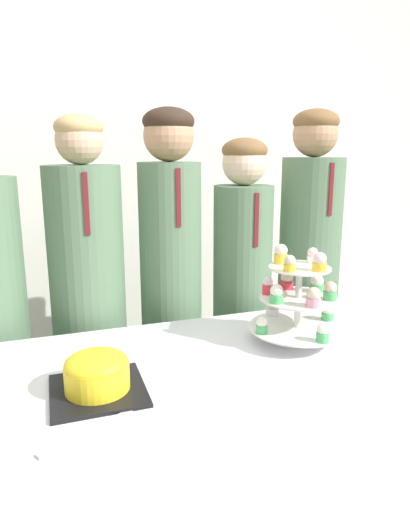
{
  "coord_description": "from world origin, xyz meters",
  "views": [
    {
      "loc": [
        -0.41,
        -0.82,
        1.38
      ],
      "look_at": [
        0.01,
        0.42,
        1.09
      ],
      "focal_mm": 32.0,
      "sensor_mm": 36.0,
      "label": 1
    }
  ],
  "objects_px": {
    "cake_knife": "(72,441)",
    "student_1": "(90,320)",
    "student_4": "(307,288)",
    "student_2": "(171,300)",
    "student_3": "(242,307)",
    "cupcake_stand": "(298,297)",
    "round_cake": "(97,373)"
  },
  "relations": [
    {
      "from": "student_2",
      "to": "student_3",
      "type": "distance_m",
      "value": 0.33
    },
    {
      "from": "student_1",
      "to": "student_3",
      "type": "relative_size",
      "value": 1.05
    },
    {
      "from": "cake_knife",
      "to": "cupcake_stand",
      "type": "bearing_deg",
      "value": -5.24
    },
    {
      "from": "round_cake",
      "to": "student_2",
      "type": "distance_m",
      "value": 0.75
    },
    {
      "from": "student_2",
      "to": "student_3",
      "type": "relative_size",
      "value": 1.08
    },
    {
      "from": "cupcake_stand",
      "to": "student_4",
      "type": "distance_m",
      "value": 0.65
    },
    {
      "from": "student_2",
      "to": "student_4",
      "type": "distance_m",
      "value": 0.66
    },
    {
      "from": "round_cake",
      "to": "student_3",
      "type": "relative_size",
      "value": 0.17
    },
    {
      "from": "cake_knife",
      "to": "student_3",
      "type": "bearing_deg",
      "value": 18.69
    },
    {
      "from": "round_cake",
      "to": "student_4",
      "type": "xyz_separation_m",
      "value": [
        1.04,
        0.65,
        -0.05
      ]
    },
    {
      "from": "student_1",
      "to": "student_2",
      "type": "distance_m",
      "value": 0.34
    },
    {
      "from": "cupcake_stand",
      "to": "student_4",
      "type": "bearing_deg",
      "value": 55.2
    },
    {
      "from": "cupcake_stand",
      "to": "student_1",
      "type": "bearing_deg",
      "value": 141.02
    },
    {
      "from": "cake_knife",
      "to": "student_3",
      "type": "relative_size",
      "value": 0.16
    },
    {
      "from": "student_1",
      "to": "student_4",
      "type": "bearing_deg",
      "value": 0.0
    },
    {
      "from": "student_2",
      "to": "student_3",
      "type": "xyz_separation_m",
      "value": [
        0.33,
        -0.0,
        -0.07
      ]
    },
    {
      "from": "cake_knife",
      "to": "student_2",
      "type": "xyz_separation_m",
      "value": [
        0.45,
        0.84,
        0.01
      ]
    },
    {
      "from": "round_cake",
      "to": "cupcake_stand",
      "type": "relative_size",
      "value": 0.75
    },
    {
      "from": "student_1",
      "to": "student_4",
      "type": "distance_m",
      "value": 1.0
    },
    {
      "from": "round_cake",
      "to": "student_2",
      "type": "relative_size",
      "value": 0.16
    },
    {
      "from": "cupcake_stand",
      "to": "student_4",
      "type": "xyz_separation_m",
      "value": [
        0.36,
        0.52,
        -0.15
      ]
    },
    {
      "from": "student_4",
      "to": "student_2",
      "type": "bearing_deg",
      "value": -180.0
    },
    {
      "from": "cupcake_stand",
      "to": "student_3",
      "type": "xyz_separation_m",
      "value": [
        0.02,
        0.52,
        -0.21
      ]
    },
    {
      "from": "student_2",
      "to": "student_1",
      "type": "bearing_deg",
      "value": 180.0
    },
    {
      "from": "student_3",
      "to": "student_4",
      "type": "bearing_deg",
      "value": 0.0
    },
    {
      "from": "cupcake_stand",
      "to": "student_4",
      "type": "relative_size",
      "value": 0.21
    },
    {
      "from": "cake_knife",
      "to": "student_1",
      "type": "distance_m",
      "value": 0.85
    },
    {
      "from": "cake_knife",
      "to": "student_4",
      "type": "height_order",
      "value": "student_4"
    },
    {
      "from": "round_cake",
      "to": "student_1",
      "type": "distance_m",
      "value": 0.65
    },
    {
      "from": "round_cake",
      "to": "cake_knife",
      "type": "xyz_separation_m",
      "value": [
        -0.08,
        -0.2,
        -0.05
      ]
    },
    {
      "from": "student_3",
      "to": "student_4",
      "type": "distance_m",
      "value": 0.34
    },
    {
      "from": "round_cake",
      "to": "cake_knife",
      "type": "relative_size",
      "value": 1.09
    }
  ]
}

